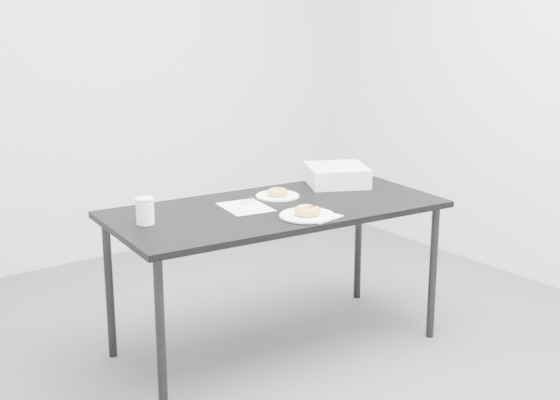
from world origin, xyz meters
TOP-DOWN VIEW (x-y plane):
  - floor at (0.00, 0.00)m, footprint 4.00×4.00m
  - wall_back at (0.00, 2.00)m, footprint 4.00×0.02m
  - wall_right at (2.00, 0.00)m, footprint 0.02×4.00m
  - table at (0.17, 0.18)m, footprint 1.67×0.91m
  - scorecard at (0.04, 0.25)m, footprint 0.24×0.29m
  - logo_patch at (0.13, 0.33)m, footprint 0.05×0.05m
  - pen at (0.11, 0.33)m, footprint 0.10×0.07m
  - napkin at (0.21, -0.08)m, footprint 0.21×0.21m
  - plate_near at (0.17, -0.06)m, footprint 0.25×0.25m
  - donut_near at (0.17, -0.06)m, footprint 0.13×0.13m
  - plate_far at (0.29, 0.32)m, footprint 0.22×0.22m
  - donut_far at (0.29, 0.32)m, footprint 0.13×0.13m
  - coffee_cup at (-0.47, 0.29)m, footprint 0.08×0.08m
  - cup_lid at (0.09, 0.30)m, footprint 0.08×0.08m
  - bakery_box at (0.69, 0.34)m, footprint 0.41×0.41m

SIDE VIEW (x-z plane):
  - floor at x=0.00m, z-range 0.00..0.00m
  - table at x=0.17m, z-range 0.31..1.04m
  - scorecard at x=0.04m, z-range 0.73..0.73m
  - napkin at x=0.21m, z-range 0.73..0.73m
  - plate_far at x=0.29m, z-range 0.73..0.74m
  - logo_patch at x=0.13m, z-range 0.73..0.73m
  - cup_lid at x=0.09m, z-range 0.73..0.74m
  - pen at x=0.11m, z-range 0.73..0.74m
  - plate_near at x=0.17m, z-range 0.73..0.74m
  - donut_far at x=0.29m, z-range 0.74..0.77m
  - donut_near at x=0.17m, z-range 0.74..0.78m
  - bakery_box at x=0.69m, z-range 0.73..0.83m
  - coffee_cup at x=-0.47m, z-range 0.73..0.85m
  - wall_back at x=0.00m, z-range 0.00..2.70m
  - wall_right at x=2.00m, z-range 0.00..2.70m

